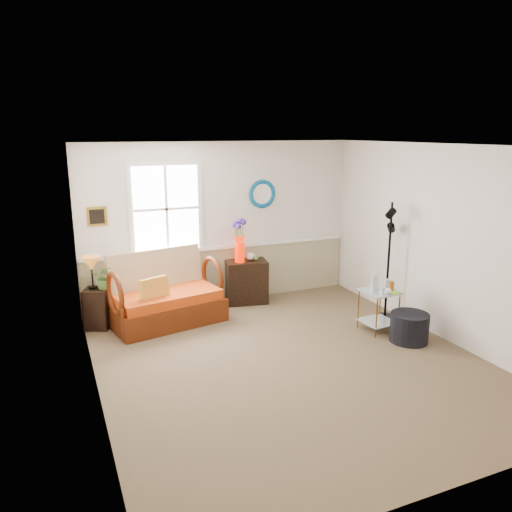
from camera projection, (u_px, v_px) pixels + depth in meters
name	position (u px, v px, depth m)	size (l,w,h in m)	color
floor	(290.00, 362.00, 6.13)	(4.50, 5.00, 0.01)	brown
ceiling	(294.00, 146.00, 5.49)	(4.50, 5.00, 0.01)	white
walls	(292.00, 260.00, 5.81)	(4.51, 5.01, 2.60)	silver
wainscot	(223.00, 275.00, 8.23)	(4.46, 0.02, 0.90)	tan
chair_rail	(223.00, 247.00, 8.10)	(4.46, 0.04, 0.06)	white
window	(166.00, 209.00, 7.60)	(1.14, 0.06, 1.44)	white
picture	(97.00, 216.00, 7.23)	(0.28, 0.03, 0.28)	#B48325
mirror	(262.00, 194.00, 8.18)	(0.47, 0.47, 0.07)	#0C76A5
loveseat	(166.00, 289.00, 7.26)	(1.59, 0.90, 1.04)	#6C2608
throw_pillow	(155.00, 292.00, 7.02)	(0.42, 0.10, 0.42)	#D74E02
lamp_stand	(97.00, 308.00, 7.13)	(0.33, 0.33, 0.58)	black
table_lamp	(92.00, 273.00, 7.00)	(0.26, 0.26, 0.48)	#B6691E
potted_plant	(105.00, 280.00, 7.03)	(0.31, 0.35, 0.27)	#4A7734
cabinet	(246.00, 282.00, 8.18)	(0.66, 0.42, 0.71)	black
flower_vase	(240.00, 241.00, 7.94)	(0.20, 0.20, 0.69)	red
side_table	(378.00, 311.00, 7.03)	(0.46, 0.46, 0.59)	#AD6D20
tabletop_items	(384.00, 283.00, 6.92)	(0.39, 0.39, 0.23)	silver
floor_lamp	(388.00, 261.00, 7.39)	(0.25, 0.25, 1.76)	black
ottoman	(409.00, 327.00, 6.69)	(0.51, 0.51, 0.39)	black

